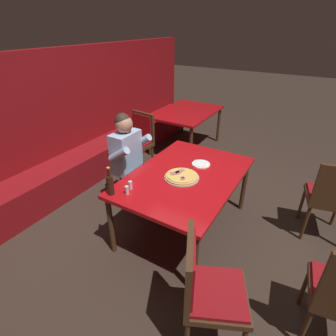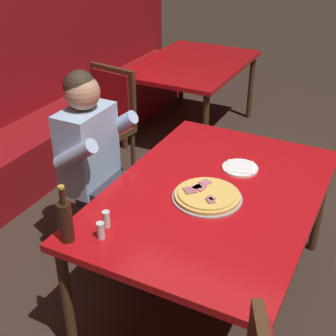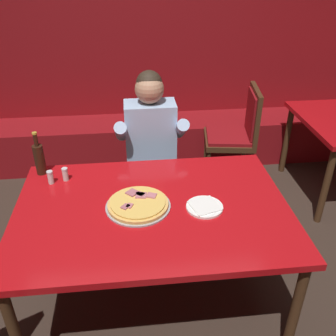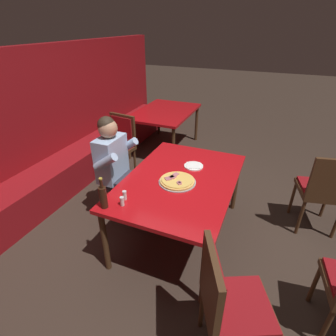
{
  "view_description": "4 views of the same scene",
  "coord_description": "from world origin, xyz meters",
  "views": [
    {
      "loc": [
        -2.19,
        -1.09,
        2.19
      ],
      "look_at": [
        -0.12,
        0.15,
        0.84
      ],
      "focal_mm": 28.0,
      "sensor_mm": 36.0,
      "label": 1
    },
    {
      "loc": [
        -2.01,
        -0.74,
        2.1
      ],
      "look_at": [
        0.1,
        0.33,
        0.75
      ],
      "focal_mm": 50.0,
      "sensor_mm": 36.0,
      "label": 2
    },
    {
      "loc": [
        -0.1,
        -1.72,
        2.02
      ],
      "look_at": [
        0.12,
        0.25,
        0.84
      ],
      "focal_mm": 40.0,
      "sensor_mm": 36.0,
      "label": 3
    },
    {
      "loc": [
        -2.15,
        -0.76,
        2.14
      ],
      "look_at": [
        0.09,
        0.18,
        0.78
      ],
      "focal_mm": 28.0,
      "sensor_mm": 36.0,
      "label": 4
    }
  ],
  "objects": [
    {
      "name": "ground_plane",
      "position": [
        0.0,
        0.0,
        0.0
      ],
      "size": [
        24.0,
        24.0,
        0.0
      ],
      "primitive_type": "plane",
      "color": "#33261E"
    },
    {
      "name": "booth_wall_panel",
      "position": [
        0.0,
        2.18,
        0.95
      ],
      "size": [
        6.8,
        0.16,
        1.9
      ],
      "primitive_type": "cube",
      "color": "maroon",
      "rests_on": "ground_plane"
    },
    {
      "name": "booth_bench",
      "position": [
        0.0,
        1.86,
        0.23
      ],
      "size": [
        6.46,
        0.48,
        0.46
      ],
      "primitive_type": "cube",
      "color": "maroon",
      "rests_on": "ground_plane"
    },
    {
      "name": "main_dining_table",
      "position": [
        0.0,
        0.0,
        0.68
      ],
      "size": [
        1.56,
        1.08,
        0.74
      ],
      "color": "#422816",
      "rests_on": "ground_plane"
    },
    {
      "name": "pizza",
      "position": [
        -0.08,
        0.01,
        0.76
      ],
      "size": [
        0.37,
        0.37,
        0.05
      ],
      "color": "#9E9EA3",
      "rests_on": "main_dining_table"
    },
    {
      "name": "plate_white_paper",
      "position": [
        0.29,
        -0.04,
        0.75
      ],
      "size": [
        0.21,
        0.21,
        0.02
      ],
      "color": "white",
      "rests_on": "main_dining_table"
    },
    {
      "name": "beer_bottle",
      "position": [
        -0.69,
        0.45,
        0.85
      ],
      "size": [
        0.07,
        0.07,
        0.29
      ],
      "color": "black",
      "rests_on": "main_dining_table"
    },
    {
      "name": "shaker_parmesan",
      "position": [
        -0.61,
        0.32,
        0.78
      ],
      "size": [
        0.04,
        0.04,
        0.09
      ],
      "color": "silver",
      "rests_on": "main_dining_table"
    },
    {
      "name": "shaker_oregano",
      "position": [
        -0.52,
        0.34,
        0.78
      ],
      "size": [
        0.04,
        0.04,
        0.09
      ],
      "color": "silver",
      "rests_on": "main_dining_table"
    },
    {
      "name": "diner_seated_blue_shirt",
      "position": [
        0.05,
        0.78,
        0.71
      ],
      "size": [
        0.53,
        0.53,
        1.27
      ],
      "color": "black",
      "rests_on": "ground_plane"
    },
    {
      "name": "dining_chair_near_left",
      "position": [
        0.88,
        1.3,
        0.57
      ],
      "size": [
        0.5,
        0.5,
        0.97
      ],
      "color": "#422816",
      "rests_on": "ground_plane"
    }
  ]
}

